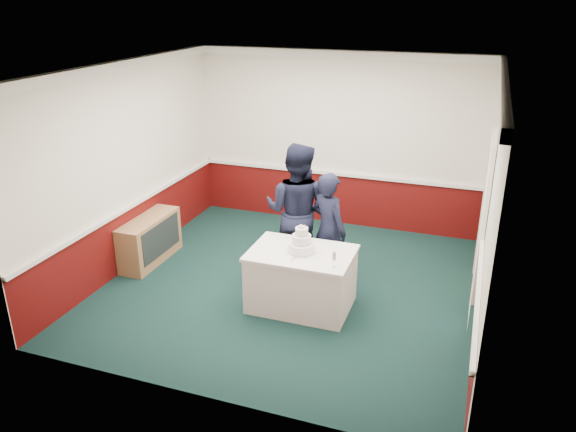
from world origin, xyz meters
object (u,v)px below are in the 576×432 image
(cake_table, at_px, (301,279))
(champagne_flute, at_px, (334,257))
(wedding_cake, at_px, (302,244))
(cake_knife, at_px, (294,258))
(person_man, at_px, (297,211))
(person_woman, at_px, (328,230))
(sideboard, at_px, (150,240))

(cake_table, xyz_separation_m, champagne_flute, (0.50, -0.28, 0.53))
(wedding_cake, xyz_separation_m, cake_knife, (-0.03, -0.20, -0.11))
(champagne_flute, bearing_deg, person_man, 126.91)
(cake_knife, distance_m, person_man, 1.12)
(person_man, bearing_deg, cake_knife, 109.46)
(cake_knife, distance_m, person_woman, 0.94)
(sideboard, relative_size, champagne_flute, 5.85)
(cake_table, distance_m, person_man, 1.09)
(sideboard, distance_m, cake_knife, 2.70)
(cake_table, xyz_separation_m, person_woman, (0.15, 0.72, 0.42))
(person_woman, bearing_deg, wedding_cake, 107.27)
(cake_table, distance_m, person_woman, 0.85)
(cake_table, bearing_deg, cake_knife, -98.53)
(cake_knife, bearing_deg, sideboard, 166.14)
(sideboard, bearing_deg, person_woman, 4.39)
(champagne_flute, distance_m, person_woman, 1.07)
(cake_table, bearing_deg, sideboard, 168.86)
(cake_table, bearing_deg, champagne_flute, -29.25)
(wedding_cake, bearing_deg, cake_knife, -98.53)
(wedding_cake, relative_size, person_woman, 0.22)
(sideboard, bearing_deg, champagne_flute, -14.34)
(person_woman, bearing_deg, cake_knife, 108.01)
(champagne_flute, bearing_deg, sideboard, 165.66)
(cake_knife, height_order, person_woman, person_woman)
(wedding_cake, bearing_deg, person_man, 112.40)
(cake_knife, bearing_deg, champagne_flute, -6.95)
(sideboard, bearing_deg, person_man, 8.71)
(wedding_cake, xyz_separation_m, person_woman, (0.15, 0.72, -0.08))
(sideboard, relative_size, cake_knife, 5.45)
(sideboard, relative_size, cake_table, 0.91)
(cake_knife, bearing_deg, person_woman, 80.42)
(sideboard, xyz_separation_m, cake_knife, (2.56, -0.71, 0.44))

